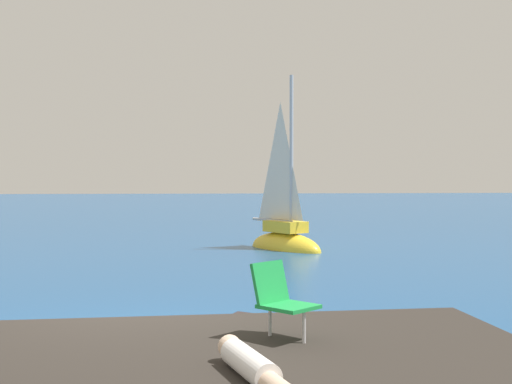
{
  "coord_description": "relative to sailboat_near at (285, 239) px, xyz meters",
  "views": [
    {
      "loc": [
        0.66,
        -9.17,
        2.22
      ],
      "look_at": [
        2.35,
        9.0,
        1.81
      ],
      "focal_mm": 47.95,
      "sensor_mm": 36.0,
      "label": 1
    }
  ],
  "objects": [
    {
      "name": "boulder_inland",
      "position": [
        -0.18,
        -12.14,
        -0.31
      ],
      "size": [
        1.13,
        1.15,
        0.51
      ],
      "primitive_type": "cube",
      "rotation": [
        -0.0,
        0.02,
        0.84
      ],
      "color": "#2A2920",
      "rests_on": "ground"
    },
    {
      "name": "ground_plane",
      "position": [
        -3.47,
        -11.45,
        -0.31
      ],
      "size": [
        160.0,
        160.0,
        0.0
      ],
      "primitive_type": "plane",
      "color": "navy"
    },
    {
      "name": "boulder_seaward",
      "position": [
        -1.88,
        -12.02,
        -0.31
      ],
      "size": [
        1.47,
        1.64,
        0.97
      ],
      "primitive_type": "cube",
      "rotation": [
        0.09,
        0.1,
        1.31
      ],
      "color": "#2B2321",
      "rests_on": "ground"
    },
    {
      "name": "beach_chair",
      "position": [
        -1.89,
        -13.48,
        0.64
      ],
      "size": [
        0.75,
        0.76,
        0.8
      ],
      "rotation": [
        0.0,
        0.0,
        5.44
      ],
      "color": "green",
      "rests_on": "shore_ledge"
    },
    {
      "name": "sailboat_near",
      "position": [
        0.0,
        0.0,
        0.0
      ],
      "size": [
        2.49,
        3.13,
        5.79
      ],
      "rotation": [
        0.0,
        0.0,
        5.27
      ],
      "color": "yellow",
      "rests_on": "ground"
    },
    {
      "name": "person_sunbather",
      "position": [
        -2.3,
        -15.02,
        0.31
      ],
      "size": [
        0.62,
        1.73,
        0.25
      ],
      "rotation": [
        0.0,
        0.0,
        4.97
      ],
      "color": "white",
      "rests_on": "shore_ledge"
    }
  ]
}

